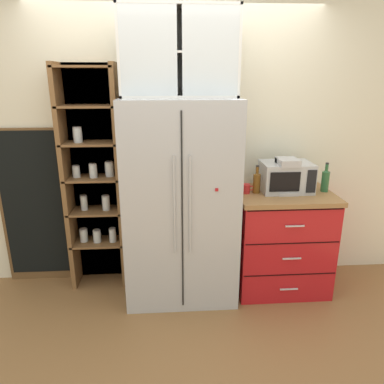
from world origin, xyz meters
name	(u,v)px	position (x,y,z in m)	size (l,w,h in m)	color
ground_plane	(182,291)	(0.00, 0.00, 0.00)	(10.85, 10.85, 0.00)	olive
wall_back_cream	(178,148)	(0.00, 0.40, 1.27)	(5.13, 0.10, 2.55)	silver
refrigerator	(181,202)	(0.00, 0.01, 0.88)	(0.95, 0.69, 1.76)	#B7BABF
pantry_shelf_column	(95,178)	(-0.77, 0.28, 1.03)	(0.55, 0.30, 2.03)	brown
counter_cabinet	(281,240)	(0.93, 0.04, 0.47)	(0.85, 0.64, 0.93)	red
microwave	(286,177)	(0.94, 0.09, 1.06)	(0.44, 0.33, 0.26)	#B7BABF
coffee_maker	(286,175)	(0.93, 0.05, 1.09)	(0.17, 0.20, 0.31)	#B7B7BC
mug_red	(246,189)	(0.58, 0.05, 0.98)	(0.11, 0.08, 0.08)	red
bottle_green	(325,179)	(1.29, 0.05, 1.05)	(0.07, 0.07, 0.26)	#285B33
bottle_amber	(257,181)	(0.67, 0.05, 1.04)	(0.06, 0.06, 0.25)	brown
upper_cabinet	(179,53)	(0.00, 0.06, 2.09)	(0.91, 0.32, 0.67)	silver
chalkboard_menu	(34,207)	(-1.37, 0.33, 0.75)	(0.60, 0.04, 1.49)	brown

